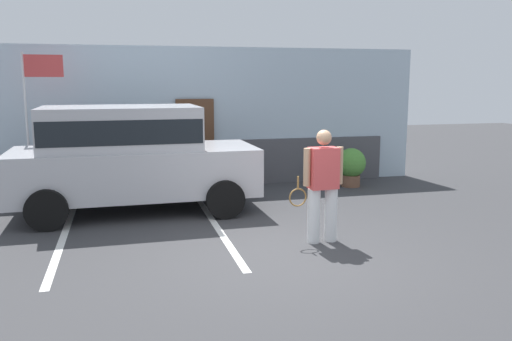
# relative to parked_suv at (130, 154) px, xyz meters

# --- Properties ---
(ground_plane) EXTENTS (40.00, 40.00, 0.00)m
(ground_plane) POSITION_rel_parked_suv_xyz_m (2.09, -3.12, -1.15)
(ground_plane) COLOR #38383A
(parking_stripe_0) EXTENTS (0.12, 4.40, 0.01)m
(parking_stripe_0) POSITION_rel_parked_suv_xyz_m (-1.13, -1.62, -1.14)
(parking_stripe_0) COLOR silver
(parking_stripe_0) RESTS_ON ground_plane
(parking_stripe_1) EXTENTS (0.12, 4.40, 0.01)m
(parking_stripe_1) POSITION_rel_parked_suv_xyz_m (1.42, -1.62, -1.14)
(parking_stripe_1) COLOR silver
(parking_stripe_1) RESTS_ON ground_plane
(house_frontage) EXTENTS (10.23, 0.40, 3.31)m
(house_frontage) POSITION_rel_parked_suv_xyz_m (2.09, 2.37, 0.41)
(house_frontage) COLOR silver
(house_frontage) RESTS_ON ground_plane
(parked_suv) EXTENTS (4.63, 2.23, 2.05)m
(parked_suv) POSITION_rel_parked_suv_xyz_m (0.00, 0.00, 0.00)
(parked_suv) COLOR #B7B7BC
(parked_suv) RESTS_ON ground_plane
(tennis_player_man) EXTENTS (0.92, 0.30, 1.78)m
(tennis_player_man) POSITION_rel_parked_suv_xyz_m (2.88, -2.74, -0.22)
(tennis_player_man) COLOR white
(tennis_player_man) RESTS_ON ground_plane
(potted_plant_by_porch) EXTENTS (0.70, 0.70, 0.93)m
(potted_plant_by_porch) POSITION_rel_parked_suv_xyz_m (5.19, 1.28, -0.63)
(potted_plant_by_porch) COLOR brown
(potted_plant_by_porch) RESTS_ON ground_plane
(flag_pole) EXTENTS (0.80, 0.08, 3.10)m
(flag_pole) POSITION_rel_parked_suv_xyz_m (-1.83, 1.40, 1.00)
(flag_pole) COLOR silver
(flag_pole) RESTS_ON ground_plane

